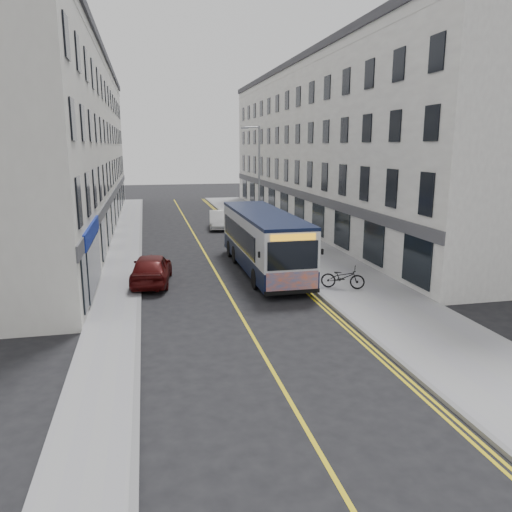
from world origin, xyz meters
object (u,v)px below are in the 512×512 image
streetlamp (258,179)px  car_white (219,220)px  car_maroon (151,269)px  pedestrian_near (269,230)px  pedestrian_far (271,220)px  city_bus (263,239)px  bicycle (343,277)px

streetlamp → car_white: size_ratio=1.84×
streetlamp → car_white: 7.56m
car_maroon → car_white: bearing=-102.9°
streetlamp → pedestrian_near: streetlamp is taller
pedestrian_near → pedestrian_far: bearing=54.9°
pedestrian_far → pedestrian_near: bearing=-108.1°
city_bus → car_white: (-0.26, 14.80, -1.04)m
streetlamp → pedestrian_near: size_ratio=4.23×
car_maroon → city_bus: bearing=-161.2°
city_bus → pedestrian_far: 11.74m
city_bus → streetlamp: bearing=79.2°
car_white → car_maroon: (-5.70, -16.09, 0.05)m
car_white → pedestrian_near: bearing=-65.9°
bicycle → streetlamp: bearing=29.8°
car_maroon → pedestrian_near: bearing=-127.2°
streetlamp → bicycle: 13.52m
pedestrian_near → car_white: size_ratio=0.43×
bicycle → car_white: car_white is taller
city_bus → car_white: size_ratio=2.55×
city_bus → pedestrian_far: city_bus is taller
bicycle → car_white: (-3.03, 19.28, 0.06)m
streetlamp → car_maroon: 12.86m
pedestrian_far → car_maroon: pedestrian_far is taller
bicycle → pedestrian_far: pedestrian_far is taller
streetlamp → car_maroon: streetlamp is taller
streetlamp → pedestrian_far: bearing=59.6°
pedestrian_near → car_white: 8.06m
city_bus → pedestrian_near: city_bus is taller
streetlamp → pedestrian_far: size_ratio=4.25×
pedestrian_near → car_maroon: 11.61m
car_maroon → bicycle: bearing=166.5°
city_bus → car_white: city_bus is taller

